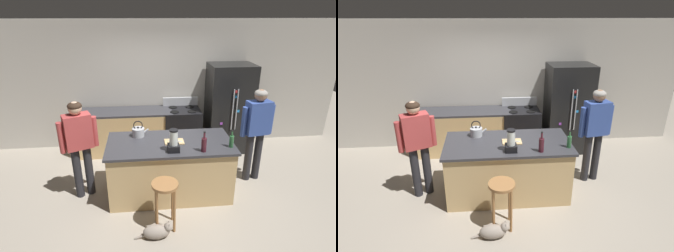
{
  "view_description": "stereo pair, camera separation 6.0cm",
  "coord_description": "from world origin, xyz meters",
  "views": [
    {
      "loc": [
        -0.4,
        -3.8,
        2.8
      ],
      "look_at": [
        0.0,
        0.3,
        1.08
      ],
      "focal_mm": 29.02,
      "sensor_mm": 36.0,
      "label": 1
    },
    {
      "loc": [
        -0.35,
        -3.81,
        2.8
      ],
      "look_at": [
        0.0,
        0.3,
        1.08
      ],
      "focal_mm": 29.02,
      "sensor_mm": 36.0,
      "label": 2
    }
  ],
  "objects": [
    {
      "name": "ground_plane",
      "position": [
        0.0,
        0.0,
        0.0
      ],
      "size": [
        14.0,
        14.0,
        0.0
      ],
      "primitive_type": "plane",
      "color": "#9E9384"
    },
    {
      "name": "back_wall",
      "position": [
        0.0,
        1.95,
        1.35
      ],
      "size": [
        8.0,
        0.1,
        2.7
      ],
      "primitive_type": "cube",
      "color": "#BCB7AD",
      "rests_on": "ground_plane"
    },
    {
      "name": "kitchen_island",
      "position": [
        0.0,
        0.0,
        0.47
      ],
      "size": [
        1.97,
        0.97,
        0.93
      ],
      "color": "tan",
      "rests_on": "ground_plane"
    },
    {
      "name": "back_counter_run",
      "position": [
        -0.8,
        1.55,
        0.46
      ],
      "size": [
        2.0,
        0.64,
        0.93
      ],
      "color": "tan",
      "rests_on": "ground_plane"
    },
    {
      "name": "refrigerator",
      "position": [
        1.41,
        1.5,
        0.93
      ],
      "size": [
        0.9,
        0.73,
        1.86
      ],
      "color": "black",
      "rests_on": "ground_plane"
    },
    {
      "name": "stove_range",
      "position": [
        0.42,
        1.52,
        0.48
      ],
      "size": [
        0.76,
        0.65,
        1.11
      ],
      "color": "black",
      "rests_on": "ground_plane"
    },
    {
      "name": "person_by_island_left",
      "position": [
        -1.39,
        0.07,
        0.98
      ],
      "size": [
        0.58,
        0.36,
        1.61
      ],
      "color": "#26262B",
      "rests_on": "ground_plane"
    },
    {
      "name": "person_by_sink_right",
      "position": [
        1.51,
        0.26,
        1.01
      ],
      "size": [
        0.6,
        0.28,
        1.67
      ],
      "color": "#26262B",
      "rests_on": "ground_plane"
    },
    {
      "name": "bar_stool",
      "position": [
        -0.15,
        -0.8,
        0.55
      ],
      "size": [
        0.36,
        0.36,
        0.72
      ],
      "color": "#9E6B3D",
      "rests_on": "ground_plane"
    },
    {
      "name": "cat",
      "position": [
        -0.27,
        -1.0,
        0.11
      ],
      "size": [
        0.52,
        0.18,
        0.26
      ],
      "color": "gray",
      "rests_on": "ground_plane"
    },
    {
      "name": "blender_appliance",
      "position": [
        0.02,
        -0.3,
        1.07
      ],
      "size": [
        0.17,
        0.17,
        0.34
      ],
      "color": "black",
      "rests_on": "kitchen_island"
    },
    {
      "name": "bottle_olive_oil",
      "position": [
        0.9,
        -0.25,
        1.03
      ],
      "size": [
        0.07,
        0.07,
        0.28
      ],
      "color": "#2D6638",
      "rests_on": "kitchen_island"
    },
    {
      "name": "bottle_wine",
      "position": [
        0.46,
        -0.35,
        1.04
      ],
      "size": [
        0.08,
        0.08,
        0.32
      ],
      "color": "#471923",
      "rests_on": "kitchen_island"
    },
    {
      "name": "tea_kettle",
      "position": [
        -0.49,
        0.28,
        1.01
      ],
      "size": [
        0.28,
        0.2,
        0.27
      ],
      "color": "#B7BABF",
      "rests_on": "kitchen_island"
    },
    {
      "name": "cutting_board",
      "position": [
        0.07,
        -0.01,
        0.94
      ],
      "size": [
        0.3,
        0.2,
        0.02
      ],
      "primitive_type": "cube",
      "color": "tan",
      "rests_on": "kitchen_island"
    },
    {
      "name": "chef_knife",
      "position": [
        0.09,
        -0.01,
        0.95
      ],
      "size": [
        0.22,
        0.1,
        0.01
      ],
      "primitive_type": "cube",
      "rotation": [
        0.0,
        0.0,
        -0.32
      ],
      "color": "#B7BABF",
      "rests_on": "cutting_board"
    }
  ]
}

